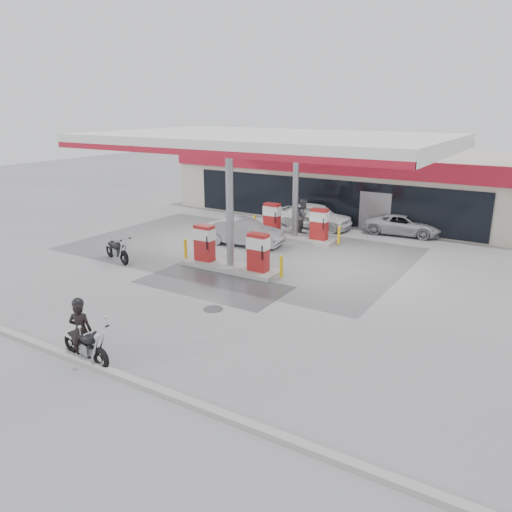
{
  "coord_description": "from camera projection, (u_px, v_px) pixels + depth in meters",
  "views": [
    {
      "loc": [
        11.75,
        -14.92,
        6.82
      ],
      "look_at": [
        1.99,
        0.87,
        1.2
      ],
      "focal_mm": 35.0,
      "sensor_mm": 36.0,
      "label": 1
    }
  ],
  "objects": [
    {
      "name": "pump_island_far",
      "position": [
        295.0,
        226.0,
        26.35
      ],
      "size": [
        5.14,
        1.3,
        1.78
      ],
      "color": "#9E9E99",
      "rests_on": "ground"
    },
    {
      "name": "attendant",
      "position": [
        304.0,
        217.0,
        27.21
      ],
      "size": [
        0.86,
        1.05,
        1.97
      ],
      "primitive_type": "imported",
      "rotation": [
        0.0,
        0.0,
        1.7
      ],
      "color": "#525256",
      "rests_on": "ground"
    },
    {
      "name": "main_motorcycle",
      "position": [
        86.0,
        345.0,
        13.75
      ],
      "size": [
        2.09,
        0.8,
        1.07
      ],
      "rotation": [
        0.0,
        0.0,
        -0.14
      ],
      "color": "black",
      "rests_on": "ground"
    },
    {
      "name": "biker_main",
      "position": [
        81.0,
        331.0,
        13.76
      ],
      "size": [
        0.75,
        0.65,
        1.72
      ],
      "primitive_type": "imported",
      "rotation": [
        0.0,
        0.0,
        3.61
      ],
      "color": "black",
      "rests_on": "ground"
    },
    {
      "name": "parked_motorcycle",
      "position": [
        117.0,
        250.0,
        22.63
      ],
      "size": [
        2.14,
        1.11,
        1.14
      ],
      "rotation": [
        0.0,
        0.0,
        -0.33
      ],
      "color": "black",
      "rests_on": "ground"
    },
    {
      "name": "store_building",
      "position": [
        352.0,
        182.0,
        32.43
      ],
      "size": [
        22.0,
        8.22,
        4.0
      ],
      "color": "beige",
      "rests_on": "ground"
    },
    {
      "name": "sedan_white",
      "position": [
        315.0,
        216.0,
        28.73
      ],
      "size": [
        4.29,
        1.77,
        1.46
      ],
      "primitive_type": "imported",
      "rotation": [
        0.0,
        0.0,
        1.56
      ],
      "color": "white",
      "rests_on": "ground"
    },
    {
      "name": "pump_island_near",
      "position": [
        231.0,
        253.0,
        21.46
      ],
      "size": [
        5.14,
        1.3,
        1.78
      ],
      "color": "#9E9E99",
      "rests_on": "ground"
    },
    {
      "name": "parked_car_left",
      "position": [
        277.0,
        202.0,
        33.54
      ],
      "size": [
        4.29,
        2.63,
        1.16
      ],
      "primitive_type": "imported",
      "rotation": [
        0.0,
        0.0,
        1.3
      ],
      "color": "black",
      "rests_on": "ground"
    },
    {
      "name": "drain_cover",
      "position": [
        213.0,
        309.0,
        17.41
      ],
      "size": [
        0.7,
        0.7,
        0.01
      ],
      "primitive_type": "cylinder",
      "color": "#38383A",
      "rests_on": "ground"
    },
    {
      "name": "canopy",
      "position": [
        267.0,
        141.0,
        22.59
      ],
      "size": [
        16.0,
        10.02,
        5.51
      ],
      "color": "silver",
      "rests_on": "ground"
    },
    {
      "name": "kerb",
      "position": [
        53.0,
        350.0,
        14.32
      ],
      "size": [
        28.0,
        0.25,
        0.15
      ],
      "primitive_type": "cube",
      "color": "gray",
      "rests_on": "ground"
    },
    {
      "name": "wet_patch",
      "position": [
        213.0,
        285.0,
        19.79
      ],
      "size": [
        6.0,
        3.0,
        0.0
      ],
      "primitive_type": "cube",
      "color": "#4C4C4F",
      "rests_on": "ground"
    },
    {
      "name": "ground",
      "position": [
        203.0,
        282.0,
        20.04
      ],
      "size": [
        90.0,
        90.0,
        0.0
      ],
      "primitive_type": "plane",
      "color": "gray",
      "rests_on": "ground"
    },
    {
      "name": "hatchback_silver",
      "position": [
        243.0,
        232.0,
        25.25
      ],
      "size": [
        4.26,
        1.99,
        1.35
      ],
      "primitive_type": "imported",
      "rotation": [
        0.0,
        0.0,
        1.71
      ],
      "color": "gray",
      "rests_on": "ground"
    },
    {
      "name": "parked_car_right",
      "position": [
        404.0,
        224.0,
        27.31
      ],
      "size": [
        4.23,
        2.31,
        1.13
      ],
      "primitive_type": "imported",
      "rotation": [
        0.0,
        0.0,
        1.68
      ],
      "color": "#A7A8AF",
      "rests_on": "ground"
    }
  ]
}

